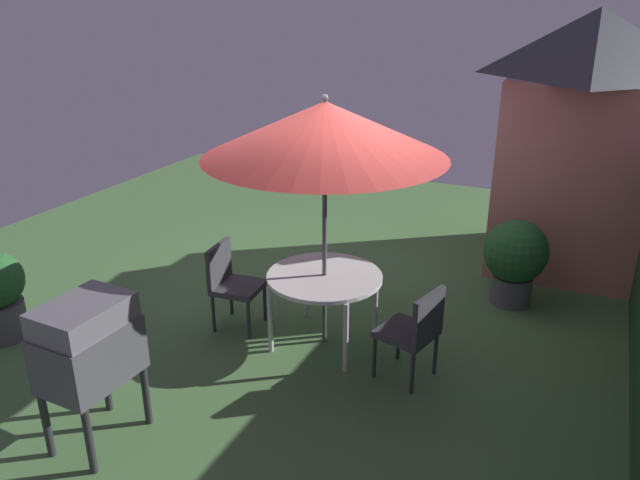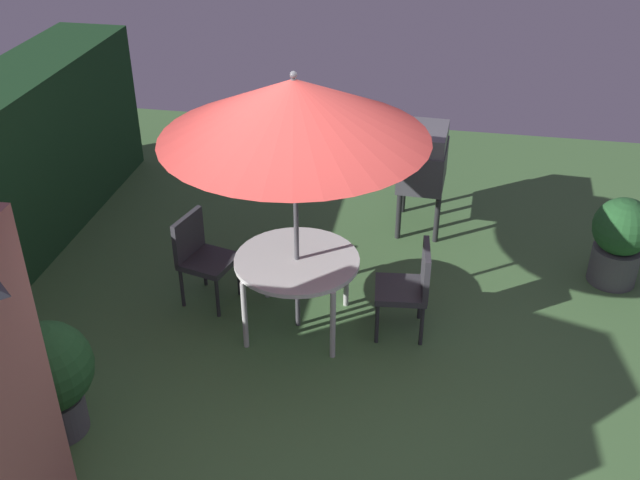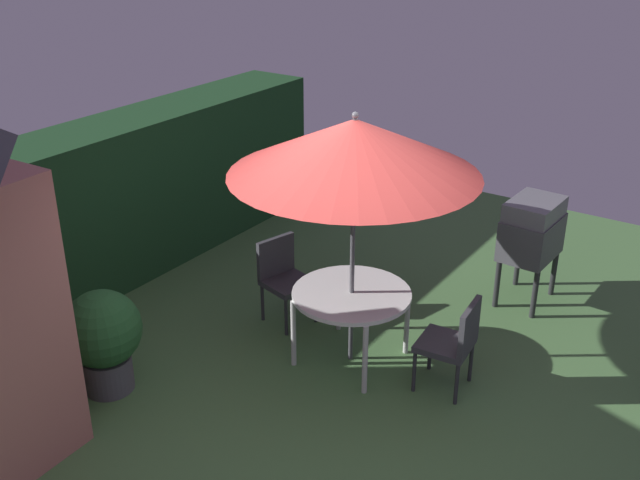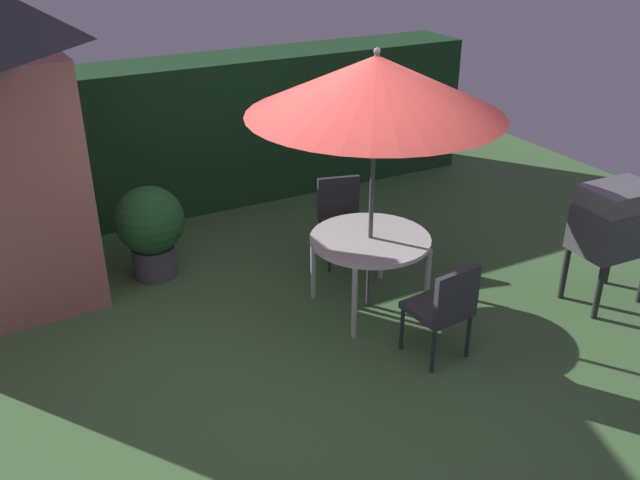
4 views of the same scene
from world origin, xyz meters
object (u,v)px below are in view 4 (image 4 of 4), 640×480
Objects in this scene: bbq_grill at (615,222)px; chair_far_side at (341,214)px; chair_near_shed at (445,306)px; potted_plant_by_shed at (150,227)px; patio_umbrella at (376,86)px; patio_table at (370,244)px.

chair_far_side is at bearing 132.47° from bbq_grill.
potted_plant_by_shed is (-1.75, 2.59, 0.04)m from chair_near_shed.
patio_umbrella is at bearing 154.68° from bbq_grill.
patio_table is at bearing -104.70° from chair_far_side.
chair_far_side is 2.00m from potted_plant_by_shed.
potted_plant_by_shed reaches higher than chair_near_shed.
patio_umbrella is at bearing -43.53° from potted_plant_by_shed.
patio_table is 1.15× the size of potted_plant_by_shed.
bbq_grill reaches higher than potted_plant_by_shed.
patio_umbrella is 2.50× the size of potted_plant_by_shed.
potted_plant_by_shed is at bearing 136.47° from patio_table.
patio_table is 2.28m from potted_plant_by_shed.
potted_plant_by_shed is at bearing 163.45° from chair_far_side.
patio_table is 1.05m from chair_far_side.
chair_near_shed is at bearing -178.95° from bbq_grill.
patio_table is at bearing -43.53° from potted_plant_by_shed.
chair_far_side is at bearing -16.55° from potted_plant_by_shed.
potted_plant_by_shed is at bearing 145.62° from bbq_grill.
chair_far_side is (-1.82, 1.98, -0.33)m from bbq_grill.
chair_far_side is (0.26, 1.00, -1.63)m from patio_umbrella.
patio_umbrella is 2.74× the size of chair_far_side.
chair_near_shed is (-1.98, -0.04, -0.33)m from bbq_grill.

